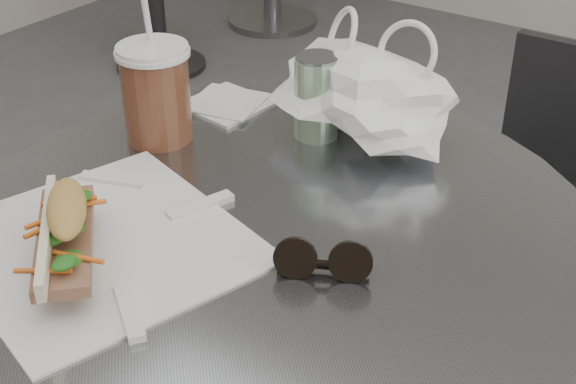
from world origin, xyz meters
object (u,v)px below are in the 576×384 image
Objects in this scene: cafe_table at (277,384)px; banh_mi at (67,233)px; chair_far at (536,277)px; drink_can at (317,97)px; iced_coffee at (156,91)px; sunglasses at (323,262)px.

banh_mi reaches higher than cafe_table.
chair_far is 0.66m from drink_can.
cafe_table is at bearing -15.70° from iced_coffee.
drink_can is at bearing 110.16° from cafe_table.
cafe_table is 0.65m from chair_far.
sunglasses is at bearing -55.58° from drink_can.
chair_far is at bearing 57.18° from sunglasses.
drink_can is (-0.18, 0.27, 0.04)m from sunglasses.
drink_can is (-0.24, -0.41, 0.47)m from chair_far.
banh_mi is 0.27m from sunglasses.
chair_far is at bearing 60.18° from drink_can.
cafe_table is 0.40m from banh_mi.
chair_far is 0.97m from banh_mi.
chair_far is 2.55× the size of iced_coffee.
cafe_table is 3.24× the size of banh_mi.
drink_can is (0.05, 0.40, 0.02)m from banh_mi.
sunglasses is (0.11, -0.07, 0.29)m from cafe_table.
cafe_table is 7.58× the size of sunglasses.
drink_can reaches higher than banh_mi.
iced_coffee is (-0.25, 0.07, 0.34)m from cafe_table.
chair_far is 7.40× the size of sunglasses.
banh_mi is at bearing -121.61° from cafe_table.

